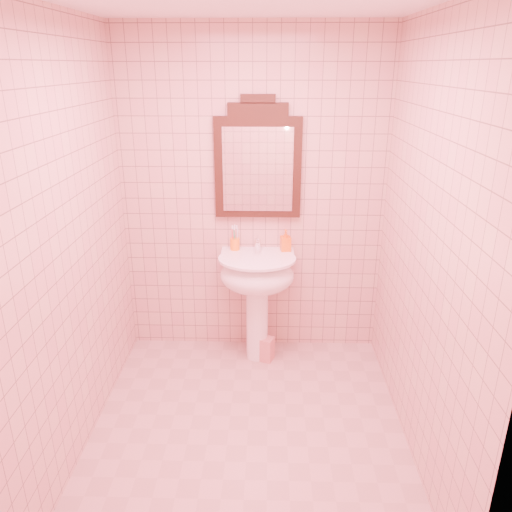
{
  "coord_description": "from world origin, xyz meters",
  "views": [
    {
      "loc": [
        0.12,
        -2.6,
        2.21
      ],
      "look_at": [
        0.04,
        0.55,
        1.0
      ],
      "focal_mm": 35.0,
      "sensor_mm": 36.0,
      "label": 1
    }
  ],
  "objects_px": {
    "toothbrush_cup": "(235,244)",
    "towel": "(263,348)",
    "pedestal_sink": "(257,282)",
    "soap_dispenser": "(286,240)",
    "mirror": "(258,163)"
  },
  "relations": [
    {
      "from": "pedestal_sink",
      "to": "mirror",
      "type": "relative_size",
      "value": 0.97
    },
    {
      "from": "pedestal_sink",
      "to": "toothbrush_cup",
      "type": "distance_m",
      "value": 0.34
    },
    {
      "from": "pedestal_sink",
      "to": "mirror",
      "type": "bearing_deg",
      "value": 90.0
    },
    {
      "from": "toothbrush_cup",
      "to": "mirror",
      "type": "bearing_deg",
      "value": 14.0
    },
    {
      "from": "toothbrush_cup",
      "to": "towel",
      "type": "distance_m",
      "value": 0.87
    },
    {
      "from": "pedestal_sink",
      "to": "towel",
      "type": "xyz_separation_m",
      "value": [
        0.05,
        -0.03,
        -0.57
      ]
    },
    {
      "from": "towel",
      "to": "toothbrush_cup",
      "type": "bearing_deg",
      "value": 140.58
    },
    {
      "from": "mirror",
      "to": "towel",
      "type": "height_order",
      "value": "mirror"
    },
    {
      "from": "mirror",
      "to": "soap_dispenser",
      "type": "bearing_deg",
      "value": -14.07
    },
    {
      "from": "pedestal_sink",
      "to": "towel",
      "type": "bearing_deg",
      "value": -29.85
    },
    {
      "from": "toothbrush_cup",
      "to": "towel",
      "type": "height_order",
      "value": "toothbrush_cup"
    },
    {
      "from": "toothbrush_cup",
      "to": "soap_dispenser",
      "type": "distance_m",
      "value": 0.39
    },
    {
      "from": "mirror",
      "to": "towel",
      "type": "relative_size",
      "value": 4.63
    },
    {
      "from": "toothbrush_cup",
      "to": "soap_dispenser",
      "type": "bearing_deg",
      "value": -1.44
    },
    {
      "from": "pedestal_sink",
      "to": "towel",
      "type": "relative_size",
      "value": 4.48
    }
  ]
}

